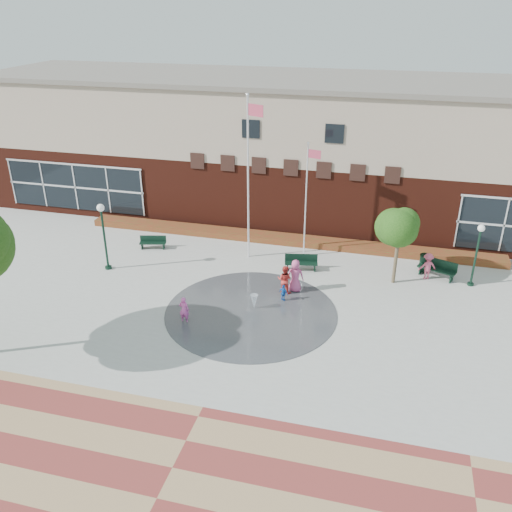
% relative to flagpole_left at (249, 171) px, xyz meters
% --- Properties ---
extents(ground, '(120.00, 120.00, 0.00)m').
position_rel_flagpole_left_xyz_m(ground, '(1.70, -9.01, -5.25)').
color(ground, '#666056').
rests_on(ground, ground).
extents(plaza_concrete, '(46.00, 18.00, 0.01)m').
position_rel_flagpole_left_xyz_m(plaza_concrete, '(1.70, -5.01, -5.25)').
color(plaza_concrete, '#A8A8A0').
rests_on(plaza_concrete, ground).
extents(paver_band, '(46.00, 6.00, 0.01)m').
position_rel_flagpole_left_xyz_m(paver_band, '(1.70, -16.01, -5.25)').
color(paver_band, maroon).
rests_on(paver_band, ground).
extents(splash_pad, '(8.40, 8.40, 0.01)m').
position_rel_flagpole_left_xyz_m(splash_pad, '(1.70, -6.01, -5.25)').
color(splash_pad, '#383A3D').
rests_on(splash_pad, ground).
extents(library_building, '(44.40, 10.40, 9.20)m').
position_rel_flagpole_left_xyz_m(library_building, '(1.70, 8.47, -0.61)').
color(library_building, '#48180E').
rests_on(library_building, ground).
extents(flower_bed, '(26.00, 1.20, 0.40)m').
position_rel_flagpole_left_xyz_m(flower_bed, '(1.70, 2.59, -5.25)').
color(flower_bed, '#A40E17').
rests_on(flower_bed, ground).
extents(flagpole_left, '(1.03, 0.50, 9.43)m').
position_rel_flagpole_left_xyz_m(flagpole_left, '(0.00, 0.00, 0.00)').
color(flagpole_left, white).
rests_on(flagpole_left, ground).
extents(flagpole_right, '(0.82, 0.29, 6.85)m').
position_rel_flagpole_left_xyz_m(flagpole_right, '(3.12, 0.97, -1.43)').
color(flagpole_right, white).
rests_on(flagpole_right, ground).
extents(lamp_left, '(0.41, 0.41, 3.90)m').
position_rel_flagpole_left_xyz_m(lamp_left, '(-7.33, -3.49, -2.83)').
color(lamp_left, black).
rests_on(lamp_left, ground).
extents(lamp_right, '(0.37, 0.37, 3.50)m').
position_rel_flagpole_left_xyz_m(lamp_right, '(12.36, -0.43, -3.08)').
color(lamp_right, black).
rests_on(lamp_right, ground).
extents(bench_left, '(1.65, 0.81, 0.80)m').
position_rel_flagpole_left_xyz_m(bench_left, '(-6.00, -0.34, -4.99)').
color(bench_left, black).
rests_on(bench_left, ground).
extents(bench_mid, '(1.90, 0.87, 0.92)m').
position_rel_flagpole_left_xyz_m(bench_mid, '(3.27, -0.94, -4.95)').
color(bench_mid, black).
rests_on(bench_mid, ground).
extents(bench_right, '(2.10, 1.28, 1.02)m').
position_rel_flagpole_left_xyz_m(bench_right, '(10.60, 0.06, -4.92)').
color(bench_right, black).
rests_on(bench_right, ground).
extents(trash_can, '(0.60, 0.60, 0.99)m').
position_rel_flagpole_left_xyz_m(trash_can, '(9.96, 0.72, -4.75)').
color(trash_can, black).
rests_on(trash_can, ground).
extents(tree_mid, '(2.65, 2.65, 4.46)m').
position_rel_flagpole_left_xyz_m(tree_mid, '(8.34, -1.13, -2.00)').
color(tree_mid, '#493C2A').
rests_on(tree_mid, ground).
extents(water_jet_a, '(0.39, 0.39, 0.75)m').
position_rel_flagpole_left_xyz_m(water_jet_a, '(1.77, -5.65, -5.25)').
color(water_jet_a, white).
rests_on(water_jet_a, ground).
extents(water_jet_b, '(0.18, 0.18, 0.40)m').
position_rel_flagpole_left_xyz_m(water_jet_b, '(-1.21, -7.31, -5.25)').
color(water_jet_b, white).
rests_on(water_jet_b, ground).
extents(child_splash, '(0.49, 0.32, 1.34)m').
position_rel_flagpole_left_xyz_m(child_splash, '(-1.12, -7.61, -4.58)').
color(child_splash, '#E755B1').
rests_on(child_splash, ground).
extents(adult_red, '(0.79, 0.64, 1.55)m').
position_rel_flagpole_left_xyz_m(adult_red, '(2.88, -3.69, -4.48)').
color(adult_red, red).
rests_on(adult_red, ground).
extents(adult_pink, '(0.90, 0.62, 1.78)m').
position_rel_flagpole_left_xyz_m(adult_pink, '(3.38, -3.37, -4.36)').
color(adult_pink, '#CC4F86').
rests_on(adult_pink, ground).
extents(child_blue, '(0.58, 0.43, 0.92)m').
position_rel_flagpole_left_xyz_m(child_blue, '(3.01, -4.53, -4.79)').
color(child_blue, blue).
rests_on(child_blue, ground).
extents(person_bench, '(1.11, 0.85, 1.52)m').
position_rel_flagpole_left_xyz_m(person_bench, '(10.07, -0.23, -4.49)').
color(person_bench, '#D2506E').
rests_on(person_bench, ground).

